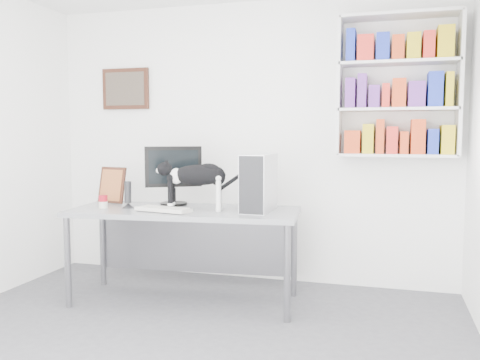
% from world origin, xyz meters
% --- Properties ---
extents(room, '(4.01, 4.01, 2.70)m').
position_xyz_m(room, '(0.00, 0.00, 1.35)').
color(room, '#5A5B60').
rests_on(room, ground).
extents(bookshelf, '(1.03, 0.28, 1.24)m').
position_xyz_m(bookshelf, '(1.40, 1.85, 1.85)').
color(bookshelf, silver).
rests_on(bookshelf, room).
extents(wall_art, '(0.52, 0.04, 0.42)m').
position_xyz_m(wall_art, '(-1.30, 1.97, 1.90)').
color(wall_art, '#442216').
rests_on(wall_art, room).
extents(desk, '(1.98, 0.92, 0.80)m').
position_xyz_m(desk, '(-0.31, 1.13, 0.40)').
color(desk, gray).
rests_on(desk, room).
extents(monitor, '(0.56, 0.46, 0.54)m').
position_xyz_m(monitor, '(-0.50, 1.34, 1.07)').
color(monitor, black).
rests_on(monitor, desk).
extents(keyboard, '(0.48, 0.25, 0.04)m').
position_xyz_m(keyboard, '(-0.42, 0.96, 0.82)').
color(keyboard, beige).
rests_on(keyboard, desk).
extents(pc_tower, '(0.22, 0.47, 0.47)m').
position_xyz_m(pc_tower, '(0.31, 1.23, 1.04)').
color(pc_tower, silver).
rests_on(pc_tower, desk).
extents(speaker, '(0.13, 0.13, 0.24)m').
position_xyz_m(speaker, '(-0.81, 1.07, 0.92)').
color(speaker, black).
rests_on(speaker, desk).
extents(leaning_print, '(0.29, 0.16, 0.34)m').
position_xyz_m(leaning_print, '(-1.10, 1.31, 0.97)').
color(leaning_print, '#442216').
rests_on(leaning_print, desk).
extents(soup_can, '(0.08, 0.08, 0.11)m').
position_xyz_m(soup_can, '(-1.00, 1.00, 0.86)').
color(soup_can, maroon).
rests_on(soup_can, desk).
extents(cat, '(0.67, 0.30, 0.40)m').
position_xyz_m(cat, '(-0.18, 1.09, 1.00)').
color(cat, black).
rests_on(cat, desk).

